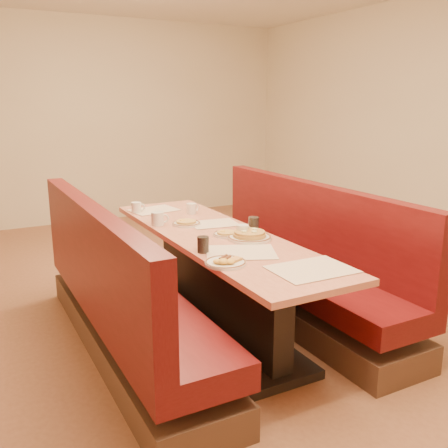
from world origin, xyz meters
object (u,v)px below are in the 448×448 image
booth_left (120,303)px  soda_tumbler_near (203,245)px  coffee_mug_c (192,208)px  coffee_mug_a (243,231)px  pancake_plate (250,236)px  eggs_plate (226,262)px  coffee_mug_b (158,218)px  booth_right (297,269)px  diner_table (217,283)px  coffee_mug_d (137,207)px  soda_tumbler_mid (254,224)px

booth_left → soda_tumbler_near: size_ratio=24.10×
coffee_mug_c → soda_tumbler_near: 1.13m
coffee_mug_a → coffee_mug_c: (0.00, 0.87, -0.00)m
pancake_plate → eggs_plate: 0.58m
coffee_mug_a → eggs_plate: bearing=-145.5°
pancake_plate → coffee_mug_b: bearing=121.4°
booth_right → pancake_plate: 0.76m
booth_left → coffee_mug_c: booth_left is taller
pancake_plate → eggs_plate: (-0.41, -0.41, -0.01)m
eggs_plate → coffee_mug_c: 1.39m
diner_table → booth_left: size_ratio=1.00×
pancake_plate → coffee_mug_a: bearing=107.1°
coffee_mug_d → soda_tumbler_near: 1.32m
diner_table → coffee_mug_c: bearing=80.1°
coffee_mug_b → coffee_mug_c: size_ratio=1.15×
soda_tumbler_mid → eggs_plate: bearing=-133.3°
eggs_plate → coffee_mug_b: size_ratio=1.85×
soda_tumbler_near → soda_tumbler_mid: (0.56, 0.30, 0.00)m
diner_table → coffee_mug_a: bearing=-55.0°
eggs_plate → soda_tumbler_near: 0.28m
soda_tumbler_mid → coffee_mug_d: bearing=118.7°
eggs_plate → soda_tumbler_mid: (0.55, 0.58, 0.04)m
diner_table → booth_left: 0.73m
coffee_mug_d → coffee_mug_b: bearing=-67.9°
coffee_mug_b → coffee_mug_c: (0.40, 0.25, -0.01)m
booth_right → soda_tumbler_near: booth_right is taller
pancake_plate → eggs_plate: pancake_plate is taller
diner_table → booth_left: (-0.73, 0.00, -0.01)m
pancake_plate → soda_tumbler_mid: soda_tumbler_mid is taller
eggs_plate → coffee_mug_d: (-0.01, 1.60, 0.03)m
diner_table → coffee_mug_d: bearing=106.1°
diner_table → coffee_mug_b: bearing=121.7°
coffee_mug_c → diner_table: bearing=-113.4°
coffee_mug_a → coffee_mug_d: size_ratio=1.05×
soda_tumbler_near → coffee_mug_c: bearing=69.1°
pancake_plate → coffee_mug_b: 0.80m
coffee_mug_c → pancake_plate: bearing=-102.3°
booth_left → soda_tumbler_near: 0.73m
diner_table → coffee_mug_a: coffee_mug_a is taller
diner_table → eggs_plate: 0.80m
soda_tumbler_near → soda_tumbler_mid: size_ratio=0.97×
coffee_mug_a → coffee_mug_c: size_ratio=1.03×
coffee_mug_b → coffee_mug_d: size_ratio=1.17×
coffee_mug_a → coffee_mug_d: 1.20m
coffee_mug_a → soda_tumbler_near: bearing=-170.7°
booth_right → coffee_mug_a: size_ratio=20.81×
booth_left → coffee_mug_c: size_ratio=21.49×
diner_table → coffee_mug_c: 0.82m
coffee_mug_b → coffee_mug_d: coffee_mug_b is taller
booth_left → coffee_mug_a: size_ratio=20.81×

